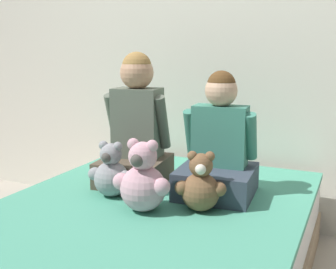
# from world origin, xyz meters

# --- Properties ---
(wall_behind_bed) EXTENTS (8.00, 0.06, 2.50)m
(wall_behind_bed) POSITION_xyz_m (0.00, 1.05, 1.25)
(wall_behind_bed) COLOR silver
(wall_behind_bed) RESTS_ON ground_plane
(bed) EXTENTS (1.32, 1.89, 0.40)m
(bed) POSITION_xyz_m (0.00, 0.00, 0.20)
(bed) COLOR #997F60
(bed) RESTS_ON ground_plane
(child_on_left) EXTENTS (0.35, 0.38, 0.66)m
(child_on_left) POSITION_xyz_m (-0.22, 0.39, 0.67)
(child_on_left) COLOR brown
(child_on_left) RESTS_ON bed
(child_on_right) EXTENTS (0.37, 0.37, 0.58)m
(child_on_right) POSITION_xyz_m (0.23, 0.38, 0.61)
(child_on_right) COLOR #384251
(child_on_right) RESTS_ON bed
(teddy_bear_held_by_left_child) EXTENTS (0.22, 0.16, 0.26)m
(teddy_bear_held_by_left_child) POSITION_xyz_m (-0.21, 0.14, 0.51)
(teddy_bear_held_by_left_child) COLOR #939399
(teddy_bear_held_by_left_child) RESTS_ON bed
(teddy_bear_held_by_right_child) EXTENTS (0.21, 0.16, 0.26)m
(teddy_bear_held_by_right_child) POSITION_xyz_m (0.23, 0.14, 0.51)
(teddy_bear_held_by_right_child) COLOR brown
(teddy_bear_held_by_right_child) RESTS_ON bed
(teddy_bear_between_children) EXTENTS (0.26, 0.20, 0.31)m
(teddy_bear_between_children) POSITION_xyz_m (0.01, 0.03, 0.53)
(teddy_bear_between_children) COLOR #DBA3B2
(teddy_bear_between_children) RESTS_ON bed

